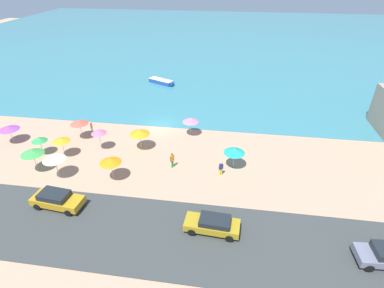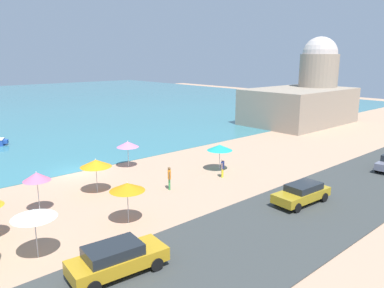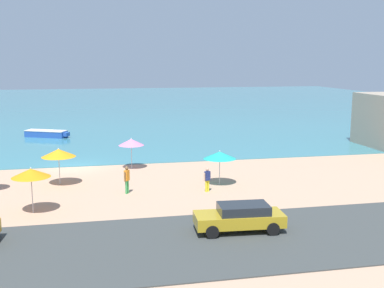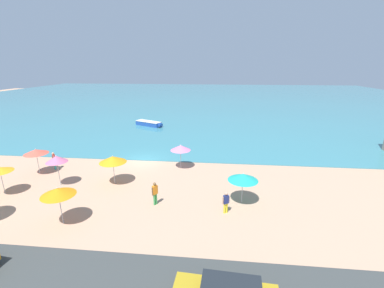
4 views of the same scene
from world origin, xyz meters
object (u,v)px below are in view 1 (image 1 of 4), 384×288
beach_umbrella_2 (234,151)px  beach_umbrella_6 (191,120)px  beach_umbrella_5 (54,158)px  beach_umbrella_7 (61,140)px  beach_umbrella_4 (32,152)px  bather_0 (92,127)px  bather_2 (221,168)px  beach_umbrella_10 (110,161)px  parked_car_1 (57,199)px  beach_umbrella_0 (140,132)px  beach_umbrella_3 (9,128)px  beach_umbrella_1 (99,131)px  bather_1 (172,159)px  skiff_nearshore (161,82)px  beach_umbrella_8 (79,122)px

beach_umbrella_2 → beach_umbrella_6: 8.28m
beach_umbrella_5 → beach_umbrella_7: 3.94m
beach_umbrella_4 → beach_umbrella_5: (2.80, -0.73, 0.03)m
beach_umbrella_7 → bather_0: bearing=80.0°
bather_0 → bather_2: 17.71m
beach_umbrella_4 → beach_umbrella_2: bearing=10.0°
beach_umbrella_10 → parked_car_1: bearing=-127.4°
beach_umbrella_10 → parked_car_1: (-3.40, -4.44, -1.45)m
bather_2 → beach_umbrella_0: bearing=158.5°
beach_umbrella_2 → beach_umbrella_3: 26.59m
beach_umbrella_1 → beach_umbrella_2: beach_umbrella_1 is taller
beach_umbrella_1 → beach_umbrella_0: bearing=9.9°
bather_1 → skiff_nearshore: 25.78m
beach_umbrella_5 → beach_umbrella_2: bearing=13.8°
beach_umbrella_1 → beach_umbrella_2: bearing=-5.2°
beach_umbrella_1 → beach_umbrella_4: size_ratio=1.05×
beach_umbrella_10 → bather_2: size_ratio=1.63×
beach_umbrella_7 → bather_1: size_ratio=1.34×
bather_0 → parked_car_1: 13.18m
beach_umbrella_3 → bather_2: bearing=-6.7°
beach_umbrella_10 → parked_car_1: size_ratio=0.56×
beach_umbrella_5 → bather_2: (16.18, 2.73, -1.43)m
beach_umbrella_3 → beach_umbrella_5: (9.13, -5.71, 0.42)m
bather_0 → skiff_nearshore: bearing=77.1°
beach_umbrella_6 → skiff_nearshore: size_ratio=0.49×
beach_umbrella_6 → beach_umbrella_1: bearing=-153.8°
beach_umbrella_5 → beach_umbrella_8: bearing=99.2°
beach_umbrella_5 → beach_umbrella_1: bearing=69.2°
parked_car_1 → beach_umbrella_6: bearing=56.1°
skiff_nearshore → beach_umbrella_4: bearing=-103.9°
bather_1 → beach_umbrella_1: bearing=165.3°
beach_umbrella_0 → beach_umbrella_5: bearing=-135.9°
bather_2 → bather_1: bearing=173.2°
bather_2 → skiff_nearshore: size_ratio=0.32×
beach_umbrella_4 → bather_0: beach_umbrella_4 is taller
bather_0 → skiff_nearshore: 19.71m
beach_umbrella_3 → beach_umbrella_7: size_ratio=0.99×
beach_umbrella_1 → bather_1: 9.29m
bather_0 → bather_1: bather_1 is taller
beach_umbrella_2 → beach_umbrella_7: 18.76m
beach_umbrella_3 → bather_1: (20.17, -2.36, -0.91)m
beach_umbrella_7 → bather_2: (17.51, -0.97, -1.24)m
beach_umbrella_7 → bather_2: 17.58m
beach_umbrella_0 → beach_umbrella_8: 8.05m
beach_umbrella_3 → beach_umbrella_8: size_ratio=0.95×
beach_umbrella_1 → beach_umbrella_6: size_ratio=1.11×
beach_umbrella_0 → beach_umbrella_6: bearing=37.5°
beach_umbrella_7 → bather_1: 12.43m
beach_umbrella_2 → beach_umbrella_6: size_ratio=0.97×
parked_car_1 → skiff_nearshore: 32.19m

